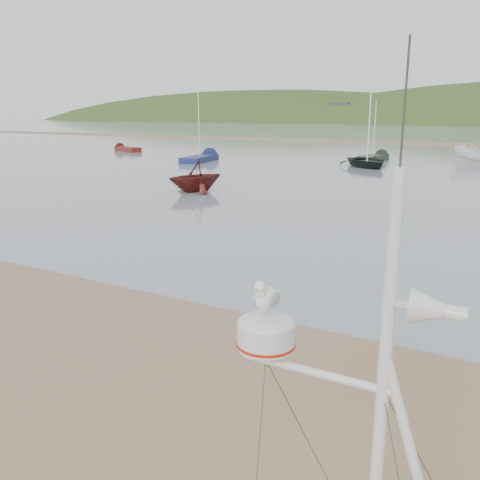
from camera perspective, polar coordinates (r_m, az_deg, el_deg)
The scene contains 6 objects.
ground at distance 8.53m, azimuth -14.06°, elevation -16.81°, with size 560.00×560.00×0.00m, color #7D6148.
boat_dark at distance 42.16m, azimuth 14.23°, elevation 11.11°, with size 3.36×0.97×4.71m, color black.
boat_red at distance 28.27m, azimuth -5.06°, elevation 8.70°, with size 2.80×1.71×3.25m, color #531612.
sailboat_blue_near at distance 47.62m, azimuth -3.69°, elevation 9.29°, with size 2.80×6.98×6.76m.
sailboat_dark_mid at distance 49.16m, azimuth 15.32°, elevation 8.98°, with size 2.18×5.81×5.68m.
dinghy_red_far at distance 60.21m, azimuth -13.04°, elevation 9.97°, with size 5.36×3.00×1.28m.
Camera 1 is at (5.19, -5.20, 4.33)m, focal length 38.00 mm.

